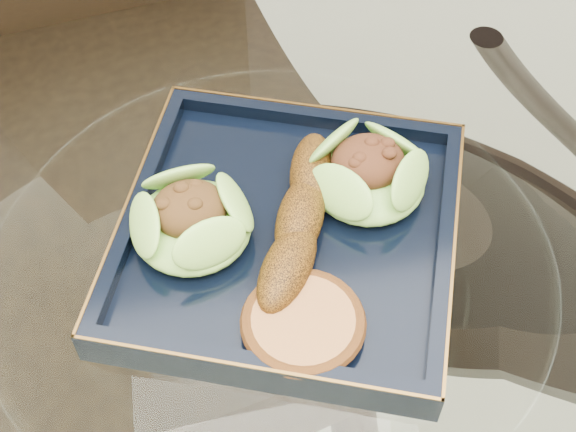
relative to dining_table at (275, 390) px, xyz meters
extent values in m
cylinder|color=white|center=(0.00, 0.00, 0.16)|extent=(1.10, 1.10, 0.01)
torus|color=black|center=(0.00, 0.00, 0.16)|extent=(1.13, 1.13, 0.02)
cylinder|color=black|center=(0.28, 0.28, -0.22)|extent=(0.04, 0.04, 0.75)
cylinder|color=black|center=(-0.28, 0.28, -0.22)|extent=(0.04, 0.04, 0.75)
cube|color=black|center=(-0.11, 0.31, -0.16)|extent=(0.44, 0.44, 0.04)
cube|color=black|center=(-0.13, 0.49, 0.09)|extent=(0.37, 0.08, 0.43)
cylinder|color=black|center=(0.08, 0.17, -0.39)|extent=(0.03, 0.03, 0.42)
cylinder|color=black|center=(-0.30, 0.46, -0.39)|extent=(0.03, 0.03, 0.42)
cylinder|color=black|center=(0.03, 0.50, -0.39)|extent=(0.03, 0.03, 0.42)
cube|color=black|center=(0.02, 0.05, 0.17)|extent=(0.35, 0.35, 0.02)
ellipsoid|color=#63A12E|center=(-0.05, 0.06, 0.20)|extent=(0.12, 0.12, 0.03)
ellipsoid|color=#56912A|center=(0.10, 0.08, 0.20)|extent=(0.12, 0.12, 0.04)
ellipsoid|color=#61370A|center=(0.03, 0.05, 0.20)|extent=(0.10, 0.18, 0.03)
cylinder|color=#A96B38|center=(0.02, -0.04, 0.19)|extent=(0.09, 0.09, 0.02)
camera|label=1|loc=(-0.05, -0.34, 0.71)|focal=50.00mm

